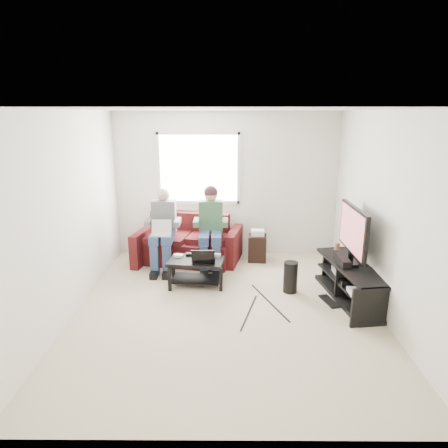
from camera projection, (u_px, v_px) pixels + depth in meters
The scene contains 26 objects.
floor at pixel (226, 309), 5.40m from camera, with size 4.50×4.50×0.00m, color #C0AD95.
ceiling at pixel (227, 109), 4.70m from camera, with size 4.50×4.50×0.00m, color white.
wall_back at pixel (227, 185), 7.22m from camera, with size 4.50×4.50×0.00m, color silver.
wall_front at pixel (227, 294), 2.89m from camera, with size 4.50×4.50×0.00m, color silver.
wall_left at pixel (69, 216), 5.06m from camera, with size 4.50×4.50×0.00m, color silver.
wall_right at pixel (385, 216), 5.04m from camera, with size 4.50×4.50×0.00m, color silver.
window at pixel (199, 168), 7.12m from camera, with size 1.48×0.04×1.28m.
sofa at pixel (189, 244), 7.07m from camera, with size 1.93×1.12×0.83m.
person_left at pixel (163, 226), 6.67m from camera, with size 0.40×0.71×1.34m.
person_right at pixel (211, 222), 6.67m from camera, with size 0.40×0.71×1.38m.
laptop_silver at pixel (161, 231), 6.46m from camera, with size 0.32×0.22×0.24m, color silver, non-canonical shape.
coffee_table at pixel (196, 266), 6.08m from camera, with size 0.88×0.60×0.41m.
laptop_black at pixel (204, 254), 5.94m from camera, with size 0.34×0.24×0.24m, color black, non-canonical shape.
controller_a at pixel (179, 256), 6.16m from camera, with size 0.14×0.09×0.04m, color silver.
controller_b at pixel (191, 254), 6.22m from camera, with size 0.14×0.09×0.04m, color black.
controller_c at pixel (216, 255), 6.19m from camera, with size 0.14×0.09×0.04m, color gray.
tv_stand at pixel (351, 284), 5.63m from camera, with size 0.67×1.61×0.51m.
tv at pixel (353, 232), 5.52m from camera, with size 0.12×1.10×0.81m.
soundbar at pixel (342, 259), 5.63m from camera, with size 0.12×0.50×0.10m, color black.
drink_cup at pixel (337, 246), 6.14m from camera, with size 0.08×0.08×0.12m, color #956440.
console_white at pixel (360, 292), 5.22m from camera, with size 0.30×0.22×0.06m, color silver.
console_grey at pixel (345, 271), 5.89m from camera, with size 0.34×0.26×0.08m, color gray.
console_black at pixel (352, 280), 5.56m from camera, with size 0.38×0.30×0.07m, color black.
subwoofer at pixel (290, 277), 5.86m from camera, with size 0.20×0.20×0.47m, color black.
keyboard_floor at pixel (329, 301), 5.60m from camera, with size 0.14×0.41×0.02m, color black.
end_table at pixel (257, 247), 7.10m from camera, with size 0.32×0.32×0.57m.
Camera 1 is at (-0.00, -4.89, 2.57)m, focal length 32.00 mm.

